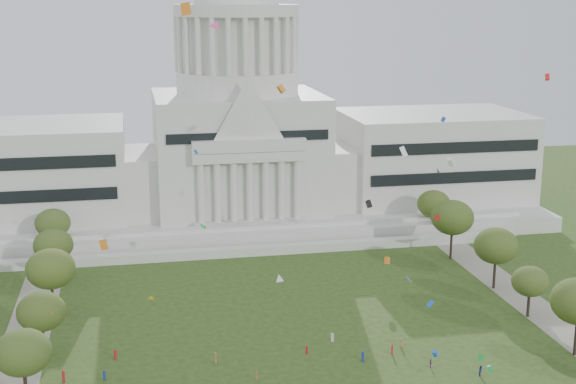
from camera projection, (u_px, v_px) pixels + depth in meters
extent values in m
cube|color=silver|center=(239.00, 211.00, 220.28)|extent=(160.00, 60.00, 4.00)
cube|color=silver|center=(258.00, 250.00, 189.05)|extent=(130.00, 3.00, 2.00)
cube|color=silver|center=(253.00, 235.00, 196.32)|extent=(140.00, 3.00, 5.00)
cube|color=silver|center=(27.00, 174.00, 205.93)|extent=(50.00, 34.00, 22.00)
cube|color=silver|center=(431.00, 158.00, 226.60)|extent=(50.00, 34.00, 22.00)
cube|color=silver|center=(138.00, 182.00, 209.99)|extent=(12.00, 26.00, 16.00)
cube|color=silver|center=(337.00, 174.00, 220.14)|extent=(12.00, 26.00, 16.00)
cube|color=silver|center=(238.00, 154.00, 215.56)|extent=(44.00, 38.00, 28.00)
cube|color=silver|center=(249.00, 157.00, 195.73)|extent=(28.00, 3.00, 2.40)
cube|color=black|center=(17.00, 181.00, 189.05)|extent=(46.00, 0.40, 11.00)
cube|color=black|center=(456.00, 163.00, 209.73)|extent=(46.00, 0.40, 11.00)
cylinder|color=silver|center=(237.00, 82.00, 210.99)|extent=(32.00, 32.00, 6.00)
cylinder|color=silver|center=(237.00, 44.00, 208.63)|extent=(28.00, 28.00, 14.00)
cylinder|color=silver|center=(236.00, 10.00, 206.63)|extent=(32.40, 32.40, 3.00)
cube|color=gray|center=(17.00, 369.00, 130.67)|extent=(8.00, 160.00, 0.04)
cube|color=gray|center=(557.00, 324.00, 148.71)|extent=(8.00, 160.00, 0.04)
ellipsoid|color=#354E1A|center=(23.00, 352.00, 117.12)|extent=(8.42, 8.42, 6.89)
cylinder|color=black|center=(576.00, 338.00, 135.29)|extent=(0.56, 0.56, 6.20)
cylinder|color=black|center=(44.00, 343.00, 134.53)|extent=(0.56, 0.56, 5.27)
ellipsoid|color=#344816|center=(41.00, 311.00, 133.21)|extent=(8.12, 8.12, 6.65)
cylinder|color=black|center=(528.00, 305.00, 151.78)|extent=(0.56, 0.56, 4.56)
ellipsoid|color=#3F521F|center=(530.00, 281.00, 150.64)|extent=(7.01, 7.01, 5.74)
cylinder|color=black|center=(53.00, 301.00, 152.08)|extent=(0.56, 0.56, 6.03)
ellipsoid|color=#3E5217|center=(51.00, 269.00, 150.57)|extent=(9.29, 9.29, 7.60)
cylinder|color=black|center=(494.00, 275.00, 166.52)|extent=(0.56, 0.56, 5.97)
ellipsoid|color=#374E18|center=(496.00, 246.00, 165.03)|extent=(9.19, 9.19, 7.52)
cylinder|color=black|center=(55.00, 271.00, 169.67)|extent=(0.56, 0.56, 5.41)
ellipsoid|color=#394D19|center=(53.00, 245.00, 168.32)|extent=(8.33, 8.33, 6.81)
cylinder|color=black|center=(451.00, 246.00, 185.44)|extent=(0.56, 0.56, 6.37)
ellipsoid|color=#364E16|center=(452.00, 218.00, 183.85)|extent=(9.82, 9.82, 8.03)
cylinder|color=black|center=(54.00, 246.00, 186.65)|extent=(0.56, 0.56, 5.32)
ellipsoid|color=#394E1D|center=(53.00, 223.00, 185.33)|extent=(8.19, 8.19, 6.70)
cylinder|color=black|center=(433.00, 226.00, 203.12)|extent=(0.56, 0.56, 5.47)
ellipsoid|color=#3C4D16|center=(434.00, 204.00, 201.75)|extent=(8.42, 8.42, 6.89)
imported|color=navy|center=(481.00, 371.00, 128.28)|extent=(0.97, 0.99, 1.76)
imported|color=#994C8C|center=(431.00, 363.00, 131.25)|extent=(0.64, 0.94, 1.47)
cube|color=olive|center=(401.00, 343.00, 139.00)|extent=(0.41, 0.27, 1.48)
cube|color=#B21E1E|center=(115.00, 354.00, 134.25)|extent=(0.48, 0.52, 1.67)
cube|color=olive|center=(215.00, 358.00, 132.59)|extent=(0.43, 0.56, 1.89)
cube|color=navy|center=(104.00, 375.00, 126.84)|extent=(0.43, 0.49, 1.59)
cube|color=silver|center=(332.00, 337.00, 141.02)|extent=(0.50, 0.47, 1.62)
cube|color=#B21E1E|center=(392.00, 349.00, 136.14)|extent=(0.43, 0.53, 1.75)
cube|color=olive|center=(257.00, 376.00, 126.74)|extent=(0.41, 0.46, 1.48)
cube|color=navy|center=(363.00, 357.00, 133.40)|extent=(0.52, 0.52, 1.71)
cube|color=#B21E1E|center=(307.00, 350.00, 136.24)|extent=(0.35, 0.44, 1.45)
cube|color=#B21E1E|center=(63.00, 376.00, 126.24)|extent=(0.49, 0.59, 1.94)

